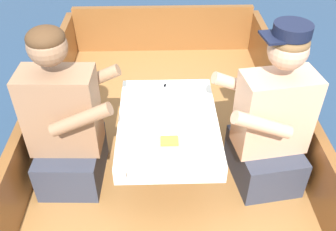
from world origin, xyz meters
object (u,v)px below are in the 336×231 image
at_px(coffee_cup_starboard, 206,146).
at_px(coffee_cup_port, 141,113).
at_px(person_starboard, 271,125).
at_px(sandwich, 169,144).
at_px(person_port, 66,126).
at_px(tin_can, 202,127).

bearing_deg(coffee_cup_starboard, coffee_cup_port, 141.51).
relative_size(person_starboard, coffee_cup_port, 10.24).
xyz_separation_m(sandwich, coffee_cup_port, (-0.15, 0.26, 0.00)).
bearing_deg(person_starboard, sandwich, 9.95).
height_order(person_port, coffee_cup_port, person_port).
bearing_deg(tin_can, coffee_cup_port, 160.65).
relative_size(sandwich, coffee_cup_starboard, 1.13).
xyz_separation_m(sandwich, coffee_cup_starboard, (0.19, -0.02, -0.01)).
bearing_deg(person_starboard, tin_can, 0.08).
bearing_deg(person_port, sandwich, -19.38).
distance_m(sandwich, tin_can, 0.23).
bearing_deg(coffee_cup_starboard, person_port, 162.39).
height_order(person_starboard, coffee_cup_starboard, person_starboard).
relative_size(person_port, coffee_cup_starboard, 10.28).
height_order(sandwich, coffee_cup_starboard, sandwich).
relative_size(coffee_cup_starboard, tin_can, 1.47).
distance_m(coffee_cup_port, coffee_cup_starboard, 0.44).
bearing_deg(coffee_cup_port, coffee_cup_starboard, -38.49).
bearing_deg(coffee_cup_port, tin_can, -19.35).
distance_m(coffee_cup_starboard, tin_can, 0.15).
height_order(sandwich, tin_can, sandwich).
bearing_deg(coffee_cup_starboard, tin_can, 91.04).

